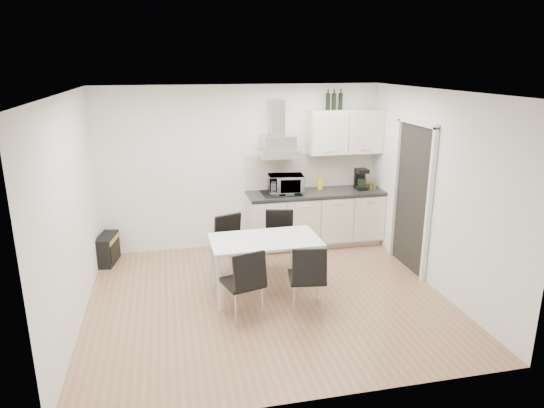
{
  "coord_description": "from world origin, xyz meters",
  "views": [
    {
      "loc": [
        -1.16,
        -5.52,
        2.93
      ],
      "look_at": [
        0.17,
        0.55,
        1.1
      ],
      "focal_mm": 32.0,
      "sensor_mm": 36.0,
      "label": 1
    }
  ],
  "objects_px": {
    "dining_table": "(265,245)",
    "chair_far_left": "(235,248)",
    "chair_near_right": "(307,278)",
    "floor_speaker": "(225,239)",
    "kitchenette": "(317,196)",
    "guitar_amp": "(108,249)",
    "chair_near_left": "(243,283)",
    "chair_far_right": "(280,243)"
  },
  "relations": [
    {
      "from": "chair_near_left",
      "to": "guitar_amp",
      "type": "distance_m",
      "value": 2.69
    },
    {
      "from": "dining_table",
      "to": "floor_speaker",
      "type": "xyz_separation_m",
      "value": [
        -0.31,
        1.72,
        -0.53
      ]
    },
    {
      "from": "chair_far_left",
      "to": "dining_table",
      "type": "bearing_deg",
      "value": 99.69
    },
    {
      "from": "chair_near_right",
      "to": "floor_speaker",
      "type": "bearing_deg",
      "value": 115.01
    },
    {
      "from": "chair_near_left",
      "to": "kitchenette",
      "type": "bearing_deg",
      "value": 37.4
    },
    {
      "from": "kitchenette",
      "to": "chair_far_right",
      "type": "relative_size",
      "value": 2.86
    },
    {
      "from": "chair_far_right",
      "to": "guitar_amp",
      "type": "xyz_separation_m",
      "value": [
        -2.46,
        0.85,
        -0.22
      ]
    },
    {
      "from": "chair_near_left",
      "to": "guitar_amp",
      "type": "relative_size",
      "value": 1.57
    },
    {
      "from": "chair_far_right",
      "to": "guitar_amp",
      "type": "bearing_deg",
      "value": -8.06
    },
    {
      "from": "chair_near_left",
      "to": "floor_speaker",
      "type": "distance_m",
      "value": 2.32
    },
    {
      "from": "chair_near_left",
      "to": "floor_speaker",
      "type": "relative_size",
      "value": 3.19
    },
    {
      "from": "chair_far_right",
      "to": "guitar_amp",
      "type": "height_order",
      "value": "chair_far_right"
    },
    {
      "from": "guitar_amp",
      "to": "chair_near_left",
      "type": "bearing_deg",
      "value": -38.97
    },
    {
      "from": "kitchenette",
      "to": "chair_near_right",
      "type": "xyz_separation_m",
      "value": [
        -0.8,
        -2.16,
        -0.39
      ]
    },
    {
      "from": "chair_near_right",
      "to": "kitchenette",
      "type": "bearing_deg",
      "value": 77.95
    },
    {
      "from": "dining_table",
      "to": "floor_speaker",
      "type": "bearing_deg",
      "value": 99.25
    },
    {
      "from": "chair_far_left",
      "to": "guitar_amp",
      "type": "height_order",
      "value": "chair_far_left"
    },
    {
      "from": "kitchenette",
      "to": "chair_far_left",
      "type": "xyz_separation_m",
      "value": [
        -1.51,
        -1.0,
        -0.39
      ]
    },
    {
      "from": "chair_far_left",
      "to": "chair_near_right",
      "type": "relative_size",
      "value": 1.0
    },
    {
      "from": "chair_far_left",
      "to": "guitar_amp",
      "type": "distance_m",
      "value": 2.03
    },
    {
      "from": "guitar_amp",
      "to": "floor_speaker",
      "type": "xyz_separation_m",
      "value": [
        1.81,
        0.25,
        -0.08
      ]
    },
    {
      "from": "chair_far_left",
      "to": "chair_far_right",
      "type": "height_order",
      "value": "same"
    },
    {
      "from": "chair_near_left",
      "to": "guitar_amp",
      "type": "bearing_deg",
      "value": 114.1
    },
    {
      "from": "kitchenette",
      "to": "dining_table",
      "type": "height_order",
      "value": "kitchenette"
    },
    {
      "from": "chair_near_left",
      "to": "chair_near_right",
      "type": "xyz_separation_m",
      "value": [
        0.77,
        -0.03,
        0.0
      ]
    },
    {
      "from": "guitar_amp",
      "to": "kitchenette",
      "type": "bearing_deg",
      "value": 12.25
    },
    {
      "from": "chair_far_left",
      "to": "chair_far_right",
      "type": "relative_size",
      "value": 1.0
    },
    {
      "from": "chair_far_left",
      "to": "kitchenette",
      "type": "bearing_deg",
      "value": -166.54
    },
    {
      "from": "chair_far_left",
      "to": "chair_near_left",
      "type": "bearing_deg",
      "value": 66.49
    },
    {
      "from": "kitchenette",
      "to": "guitar_amp",
      "type": "relative_size",
      "value": 4.49
    },
    {
      "from": "dining_table",
      "to": "guitar_amp",
      "type": "height_order",
      "value": "dining_table"
    },
    {
      "from": "chair_far_right",
      "to": "chair_near_left",
      "type": "height_order",
      "value": "same"
    },
    {
      "from": "chair_near_left",
      "to": "floor_speaker",
      "type": "xyz_separation_m",
      "value": [
        0.08,
        2.3,
        -0.3
      ]
    },
    {
      "from": "dining_table",
      "to": "chair_far_left",
      "type": "bearing_deg",
      "value": 118.81
    },
    {
      "from": "chair_far_right",
      "to": "chair_far_left",
      "type": "bearing_deg",
      "value": 16.14
    },
    {
      "from": "chair_far_right",
      "to": "chair_near_left",
      "type": "bearing_deg",
      "value": 69.66
    },
    {
      "from": "dining_table",
      "to": "chair_near_left",
      "type": "bearing_deg",
      "value": -124.69
    },
    {
      "from": "chair_far_right",
      "to": "dining_table",
      "type": "bearing_deg",
      "value": 71.98
    },
    {
      "from": "floor_speaker",
      "to": "guitar_amp",
      "type": "bearing_deg",
      "value": 164.36
    },
    {
      "from": "chair_far_left",
      "to": "chair_far_right",
      "type": "bearing_deg",
      "value": 165.0
    },
    {
      "from": "dining_table",
      "to": "guitar_amp",
      "type": "distance_m",
      "value": 2.62
    },
    {
      "from": "chair_far_left",
      "to": "chair_near_right",
      "type": "xyz_separation_m",
      "value": [
        0.7,
        -1.16,
        0.0
      ]
    }
  ]
}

